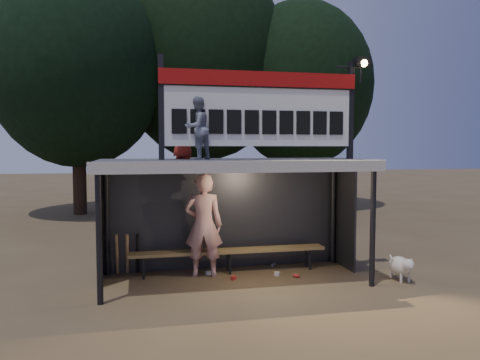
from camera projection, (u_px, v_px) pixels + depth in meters
name	position (u px, v px, depth m)	size (l,w,h in m)	color
ground	(234.00, 280.00, 8.97)	(80.00, 80.00, 0.00)	brown
player	(204.00, 225.00, 9.19)	(0.75, 0.49, 2.04)	silver
child_a	(197.00, 128.00, 8.59)	(0.56, 0.44, 1.16)	gray
child_b	(183.00, 133.00, 9.05)	(0.50, 0.33, 1.02)	maroon
dugout_shelter	(232.00, 183.00, 9.08)	(5.10, 2.08, 2.32)	#3D3D40
scoreboard_assembly	(263.00, 106.00, 8.85)	(4.10, 0.27, 1.99)	black
bench	(229.00, 252.00, 9.48)	(4.00, 0.35, 0.48)	olive
tree_left	(77.00, 68.00, 17.51)	(6.46, 6.46, 9.27)	#312015
tree_mid	(204.00, 63.00, 19.97)	(7.22, 7.22, 10.36)	black
tree_right	(300.00, 85.00, 19.90)	(6.08, 6.08, 8.72)	black
dog	(401.00, 266.00, 8.93)	(0.36, 0.81, 0.49)	beige
bats	(127.00, 254.00, 9.32)	(0.47, 0.33, 0.84)	olive
litter	(257.00, 273.00, 9.35)	(1.78, 1.07, 0.08)	red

